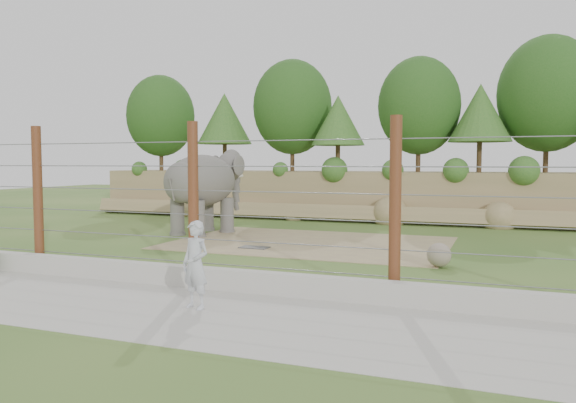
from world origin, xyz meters
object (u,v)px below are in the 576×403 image
(stone_ball, at_px, (439,255))
(zookeeper, at_px, (196,265))
(elephant, at_px, (202,192))
(barrier_fence, at_px, (193,202))

(stone_ball, height_order, zookeeper, zookeeper)
(stone_ball, bearing_deg, elephant, 157.17)
(barrier_fence, height_order, zookeeper, barrier_fence)
(stone_ball, bearing_deg, barrier_fence, -142.63)
(stone_ball, bearing_deg, zookeeper, -122.78)
(barrier_fence, distance_m, zookeeper, 2.83)
(barrier_fence, bearing_deg, elephant, 118.53)
(elephant, xyz_separation_m, barrier_fence, (4.59, -8.45, 0.26))
(elephant, bearing_deg, barrier_fence, -49.54)
(elephant, relative_size, stone_ball, 6.23)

